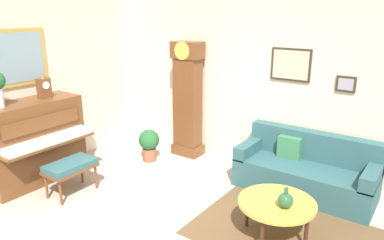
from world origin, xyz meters
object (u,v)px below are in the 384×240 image
object	(u,v)px
mantel_clock	(44,87)
green_jug	(285,200)
grandfather_clock	(188,103)
piano_bench	(70,167)
coffee_table	(277,204)
potted_plant	(149,143)
piano	(34,142)
couch	(306,171)

from	to	relation	value
mantel_clock	green_jug	world-z (taller)	mantel_clock
grandfather_clock	mantel_clock	distance (m)	2.35
piano_bench	coffee_table	size ratio (longest dim) A/B	0.80
potted_plant	piano	bearing A→B (deg)	-119.38
potted_plant	couch	bearing A→B (deg)	10.35
piano	piano_bench	size ratio (longest dim) A/B	2.06
grandfather_clock	coffee_table	size ratio (longest dim) A/B	2.31
grandfather_clock	green_jug	bearing A→B (deg)	-32.08
piano	grandfather_clock	world-z (taller)	grandfather_clock
piano_bench	coffee_table	xyz separation A→B (m)	(2.78, 0.71, 0.01)
piano_bench	mantel_clock	xyz separation A→B (m)	(-0.79, 0.23, 1.02)
piano_bench	grandfather_clock	distance (m)	2.29
grandfather_clock	mantel_clock	bearing A→B (deg)	-122.81
couch	piano_bench	bearing A→B (deg)	-143.19
piano_bench	green_jug	bearing A→B (deg)	12.43
grandfather_clock	green_jug	size ratio (longest dim) A/B	8.46
piano	mantel_clock	xyz separation A→B (m)	(0.00, 0.27, 0.79)
green_jug	piano	bearing A→B (deg)	-169.56
couch	coffee_table	distance (m)	1.30
piano	piano_bench	distance (m)	0.82
piano_bench	green_jug	size ratio (longest dim) A/B	2.92
coffee_table	green_jug	distance (m)	0.19
potted_plant	green_jug	bearing A→B (deg)	-17.70
couch	mantel_clock	world-z (taller)	mantel_clock
couch	coffee_table	xyz separation A→B (m)	(0.10, -1.29, 0.11)
coffee_table	mantel_clock	xyz separation A→B (m)	(-3.56, -0.48, 1.00)
piano_bench	grandfather_clock	bearing A→B (deg)	77.96
couch	mantel_clock	size ratio (longest dim) A/B	5.00
piano	grandfather_clock	xyz separation A→B (m)	(1.25, 2.21, 0.33)
piano	potted_plant	bearing A→B (deg)	60.62
piano	mantel_clock	world-z (taller)	mantel_clock
piano_bench	grandfather_clock	size ratio (longest dim) A/B	0.34
piano	green_jug	size ratio (longest dim) A/B	6.00
piano_bench	couch	size ratio (longest dim) A/B	0.37
piano_bench	grandfather_clock	world-z (taller)	grandfather_clock
piano	couch	world-z (taller)	piano
grandfather_clock	couch	bearing A→B (deg)	-4.20
mantel_clock	potted_plant	distance (m)	1.92
piano_bench	green_jug	xyz separation A→B (m)	(2.90, 0.64, 0.13)
piano	green_jug	world-z (taller)	piano
piano	mantel_clock	distance (m)	0.84
piano	couch	size ratio (longest dim) A/B	0.76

